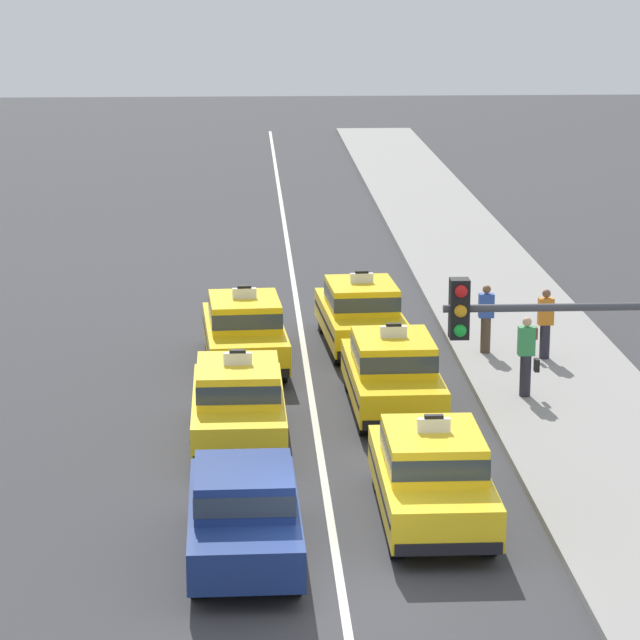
{
  "coord_description": "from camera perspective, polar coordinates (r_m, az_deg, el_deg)",
  "views": [
    {
      "loc": [
        -1.41,
        -20.94,
        9.55
      ],
      "look_at": [
        0.28,
        12.27,
        1.3
      ],
      "focal_mm": 83.95,
      "sensor_mm": 36.0,
      "label": 1
    }
  ],
  "objects": [
    {
      "name": "lane_stripe_left_right",
      "position": [
        42.07,
        -0.92,
        0.82
      ],
      "size": [
        0.14,
        80.0,
        0.01
      ],
      "primitive_type": "cube",
      "color": "silver",
      "rests_on": "ground"
    },
    {
      "name": "pedestrian_by_storefront",
      "position": [
        35.93,
        6.35,
        0.06
      ],
      "size": [
        0.36,
        0.24,
        1.65
      ],
      "color": "#473828",
      "rests_on": "sidewalk_curb"
    },
    {
      "name": "ground_plane",
      "position": [
        23.06,
        0.86,
        -10.53
      ],
      "size": [
        160.0,
        160.0,
        0.0
      ],
      "primitive_type": "plane",
      "color": "#353538"
    },
    {
      "name": "traffic_light_pole",
      "position": [
        19.37,
        10.04,
        -3.48
      ],
      "size": [
        2.87,
        0.33,
        5.58
      ],
      "color": "#47474C",
      "rests_on": "ground"
    },
    {
      "name": "sedan_left_nearest",
      "position": [
        24.1,
        -2.92,
        -7.25
      ],
      "size": [
        1.83,
        4.33,
        1.58
      ],
      "color": "black",
      "rests_on": "ground"
    },
    {
      "name": "taxi_right_nearest",
      "position": [
        25.65,
        4.29,
        -5.86
      ],
      "size": [
        1.82,
        4.56,
        1.96
      ],
      "color": "black",
      "rests_on": "ground"
    },
    {
      "name": "pedestrian_mid_block",
      "position": [
        32.51,
        7.88,
        -1.39
      ],
      "size": [
        0.47,
        0.24,
        1.76
      ],
      "color": "#23232D",
      "rests_on": "sidewalk_curb"
    },
    {
      "name": "sidewalk_curb",
      "position": [
        37.83,
        7.86,
        -0.71
      ],
      "size": [
        4.0,
        90.0,
        0.15
      ],
      "primitive_type": "cube",
      "color": "gray",
      "rests_on": "ground"
    },
    {
      "name": "pedestrian_trailing",
      "position": [
        35.59,
        8.57,
        -0.15
      ],
      "size": [
        0.47,
        0.24,
        1.67
      ],
      "color": "#23232D",
      "rests_on": "sidewalk_curb"
    },
    {
      "name": "taxi_right_second",
      "position": [
        31.65,
        2.78,
        -1.98
      ],
      "size": [
        1.9,
        4.59,
        1.96
      ],
      "color": "black",
      "rests_on": "ground"
    },
    {
      "name": "taxi_left_second",
      "position": [
        29.61,
        -3.14,
        -3.11
      ],
      "size": [
        1.87,
        4.58,
        1.96
      ],
      "color": "black",
      "rests_on": "ground"
    },
    {
      "name": "taxi_right_third",
      "position": [
        36.72,
        1.57,
        0.27
      ],
      "size": [
        2.06,
        4.65,
        1.96
      ],
      "color": "black",
      "rests_on": "ground"
    },
    {
      "name": "taxi_left_third",
      "position": [
        35.14,
        -2.89,
        -0.37
      ],
      "size": [
        2.07,
        4.66,
        1.96
      ],
      "color": "black",
      "rests_on": "ground"
    }
  ]
}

